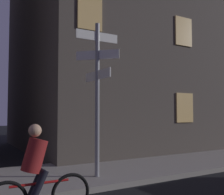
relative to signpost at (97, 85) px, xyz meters
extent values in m
cube|color=gray|center=(0.22, 0.78, -2.46)|extent=(40.00, 3.29, 0.14)
cylinder|color=gray|center=(0.00, 0.00, -0.36)|extent=(0.12, 0.12, 4.05)
cube|color=white|center=(0.00, 0.00, 1.31)|extent=(1.23, 0.03, 0.24)
cube|color=white|center=(0.00, 0.00, 0.81)|extent=(0.87, 0.87, 0.24)
cube|color=white|center=(0.00, 0.00, 0.26)|extent=(0.03, 1.40, 0.24)
torus|color=black|center=(-1.43, -1.76, -2.17)|extent=(0.72, 0.07, 0.72)
cylinder|color=red|center=(-1.98, -1.76, -1.92)|extent=(1.00, 0.05, 0.04)
cylinder|color=maroon|center=(-2.08, -1.76, -1.45)|extent=(0.45, 0.32, 0.61)
sphere|color=tan|center=(-2.08, -1.76, -1.03)|extent=(0.22, 0.22, 0.22)
cylinder|color=black|center=(-2.03, -1.67, -1.95)|extent=(0.34, 0.12, 0.55)
cylinder|color=black|center=(-2.03, -1.85, -1.95)|extent=(0.34, 0.12, 0.55)
cube|color=#4C443D|center=(4.91, 6.38, 3.73)|extent=(10.78, 9.26, 12.52)
cube|color=#F2C672|center=(4.91, 1.72, -0.53)|extent=(0.90, 0.06, 1.20)
cube|color=#F2C672|center=(0.60, 1.72, 2.64)|extent=(0.90, 0.06, 1.20)
cube|color=#F2C672|center=(4.91, 1.72, 2.64)|extent=(0.90, 0.06, 1.20)
camera|label=1|loc=(-3.26, -6.39, -0.73)|focal=43.48mm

